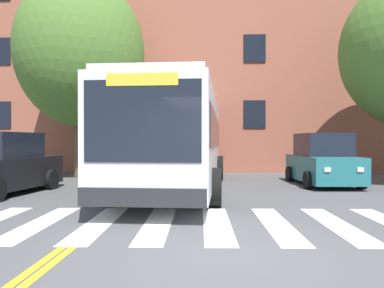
{
  "coord_description": "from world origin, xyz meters",
  "views": [
    {
      "loc": [
        -0.23,
        -5.31,
        1.62
      ],
      "look_at": [
        -0.76,
        6.45,
        1.52
      ],
      "focal_mm": 35.0,
      "sensor_mm": 36.0,
      "label": 1
    }
  ],
  "objects": [
    {
      "name": "ground_plane",
      "position": [
        0.0,
        0.0,
        0.0
      ],
      "size": [
        120.0,
        120.0,
        0.0
      ],
      "primitive_type": "plane",
      "color": "#4C4C4F"
    },
    {
      "name": "lane_line_yellow_inner",
      "position": [
        -2.45,
        15.95,
        0.0
      ],
      "size": [
        0.12,
        36.0,
        0.01
      ],
      "primitive_type": "cube",
      "color": "gold",
      "rests_on": "ground"
    },
    {
      "name": "car_teal_far_lane",
      "position": [
        3.93,
        8.59,
        0.87
      ],
      "size": [
        2.13,
        3.92,
        1.89
      ],
      "color": "#236B70",
      "rests_on": "ground"
    },
    {
      "name": "building_facade",
      "position": [
        2.07,
        17.77,
        5.93
      ],
      "size": [
        32.89,
        8.26,
        11.85
      ],
      "color": "#9E5642",
      "rests_on": "ground"
    },
    {
      "name": "city_bus",
      "position": [
        -1.26,
        7.47,
        1.71
      ],
      "size": [
        3.32,
        11.58,
        3.16
      ],
      "color": "white",
      "rests_on": "ground"
    },
    {
      "name": "lane_line_yellow_outer",
      "position": [
        -2.29,
        15.95,
        0.0
      ],
      "size": [
        0.12,
        36.0,
        0.01
      ],
      "primitive_type": "cube",
      "color": "gold",
      "rests_on": "ground"
    },
    {
      "name": "street_tree_curbside_small",
      "position": [
        -5.88,
        11.04,
        5.51
      ],
      "size": [
        7.6,
        7.75,
        8.86
      ],
      "color": "brown",
      "rests_on": "ground"
    },
    {
      "name": "crosswalk",
      "position": [
        -0.65,
        1.95,
        0.0
      ],
      "size": [
        8.69,
        3.48,
        0.01
      ],
      "color": "white",
      "rests_on": "ground"
    }
  ]
}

